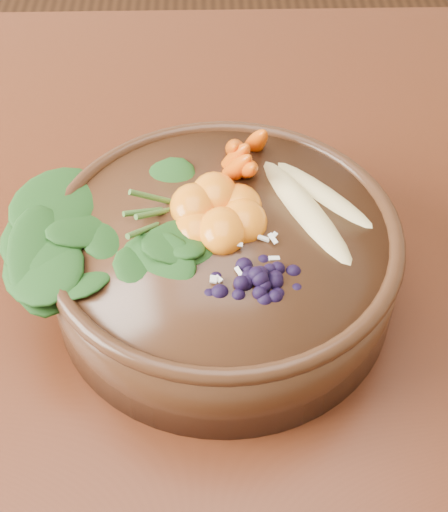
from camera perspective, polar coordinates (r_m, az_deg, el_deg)
The scene contains 9 objects.
ground at distance 1.43m, azimuth -7.93°, elevation -18.95°, with size 4.00×4.00×0.00m, color #381E0F.
dining_table at distance 0.88m, azimuth -12.24°, elevation -0.90°, with size 1.60×0.90×0.75m.
stoneware_bowl at distance 0.68m, azimuth 0.00°, elevation -0.58°, with size 0.32×0.32×0.09m, color #412617.
kale_heap at distance 0.66m, azimuth -6.22°, elevation 6.20°, with size 0.21×0.19×0.05m, color #1E4D18, non-canonical shape.
carrot_cluster at distance 0.69m, azimuth 1.84°, elevation 10.65°, with size 0.07×0.07×0.09m, color #D35406, non-canonical shape.
banana_halves at distance 0.67m, azimuth 7.35°, elevation 5.31°, with size 0.13×0.18×0.03m.
mandarin_cluster at distance 0.65m, azimuth -0.48°, elevation 4.39°, with size 0.09×0.10×0.04m, color orange, non-canonical shape.
blueberry_pile at distance 0.59m, azimuth 2.72°, elevation -0.61°, with size 0.15×0.11×0.04m, color black, non-canonical shape.
coconut_flakes at distance 0.63m, azimuth 0.94°, elevation 1.05°, with size 0.10×0.08×0.01m, color white, non-canonical shape.
Camera 1 is at (0.17, -0.58, 1.29)m, focal length 50.00 mm.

